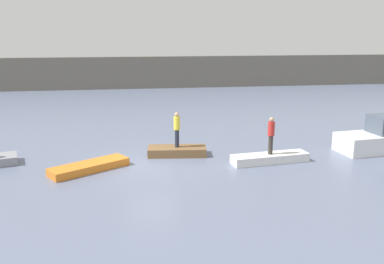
{
  "coord_description": "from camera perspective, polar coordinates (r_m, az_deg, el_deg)",
  "views": [
    {
      "loc": [
        -0.81,
        -18.63,
        6.22
      ],
      "look_at": [
        2.45,
        3.09,
        0.79
      ],
      "focal_mm": 38.59,
      "sensor_mm": 36.0,
      "label": 1
    }
  ],
  "objects": [
    {
      "name": "rowboat_orange",
      "position": [
        19.42,
        -14.01,
        -4.68
      ],
      "size": [
        3.63,
        2.85,
        0.35
      ],
      "primitive_type": "cube",
      "rotation": [
        0.0,
        0.0,
        0.57
      ],
      "color": "orange",
      "rests_on": "ground_plane"
    },
    {
      "name": "rowboat_brown",
      "position": [
        21.12,
        -2.08,
        -2.64
      ],
      "size": [
        3.06,
        1.49,
        0.43
      ],
      "primitive_type": "cube",
      "rotation": [
        0.0,
        0.0,
        -0.11
      ],
      "color": "brown",
      "rests_on": "ground_plane"
    },
    {
      "name": "embankment_wall",
      "position": [
        46.04,
        -7.58,
        8.16
      ],
      "size": [
        80.0,
        1.2,
        3.46
      ],
      "primitive_type": "cube",
      "color": "#666056",
      "rests_on": "ground_plane"
    },
    {
      "name": "rowboat_white",
      "position": [
        20.3,
        10.72,
        -3.58
      ],
      "size": [
        3.87,
        1.38,
        0.42
      ],
      "primitive_type": "cube",
      "rotation": [
        0.0,
        0.0,
        0.12
      ],
      "color": "white",
      "rests_on": "ground_plane"
    },
    {
      "name": "ground_plane",
      "position": [
        19.66,
        -5.76,
        -4.64
      ],
      "size": [
        120.0,
        120.0,
        0.0
      ],
      "primitive_type": "plane",
      "color": "slate"
    },
    {
      "name": "person_yellow_shirt",
      "position": [
        20.81,
        -2.11,
        0.58
      ],
      "size": [
        0.32,
        0.32,
        1.81
      ],
      "color": "#232838",
      "rests_on": "rowboat_brown"
    },
    {
      "name": "person_red_shirt",
      "position": [
        19.98,
        10.87,
        -0.23
      ],
      "size": [
        0.32,
        0.32,
        1.81
      ],
      "color": "#38332D",
      "rests_on": "rowboat_white"
    }
  ]
}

